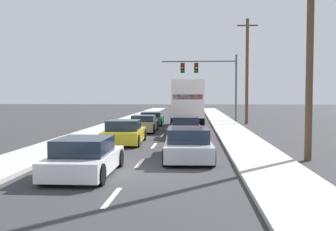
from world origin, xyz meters
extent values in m
plane|color=#333335|center=(0.00, 25.00, 0.00)|extent=(140.00, 140.00, 0.00)
cube|color=#B2AFA8|center=(4.72, 20.00, 0.07)|extent=(2.35, 80.00, 0.14)
cube|color=#B2AFA8|center=(-4.72, 20.00, 0.07)|extent=(2.35, 80.00, 0.14)
cube|color=silver|center=(0.00, -3.52, 0.00)|extent=(0.14, 2.00, 0.01)
cube|color=silver|center=(0.00, 1.48, 0.00)|extent=(0.14, 2.00, 0.01)
cube|color=silver|center=(0.00, 6.48, 0.00)|extent=(0.14, 2.00, 0.01)
cube|color=silver|center=(0.00, 11.48, 0.00)|extent=(0.14, 2.00, 0.01)
cube|color=silver|center=(0.00, 16.48, 0.00)|extent=(0.14, 2.00, 0.01)
cube|color=silver|center=(0.00, 21.48, 0.00)|extent=(0.14, 2.00, 0.01)
cube|color=silver|center=(0.00, 26.48, 0.00)|extent=(0.14, 2.00, 0.01)
cube|color=silver|center=(0.00, 31.48, 0.00)|extent=(0.14, 2.00, 0.01)
cube|color=silver|center=(0.00, 36.48, 0.00)|extent=(0.14, 2.00, 0.01)
cube|color=silver|center=(0.00, 41.48, 0.00)|extent=(0.14, 2.00, 0.01)
cube|color=silver|center=(0.00, 46.48, 0.00)|extent=(0.14, 2.00, 0.01)
cube|color=#196B38|center=(-1.72, 20.66, 0.43)|extent=(2.07, 4.73, 0.57)
cube|color=#192333|center=(-1.71, 20.41, 0.92)|extent=(1.74, 2.17, 0.41)
cylinder|color=black|center=(-2.68, 22.41, 0.32)|extent=(0.25, 0.65, 0.64)
cylinder|color=black|center=(-0.91, 22.48, 0.32)|extent=(0.25, 0.65, 0.64)
cylinder|color=black|center=(-2.53, 18.85, 0.32)|extent=(0.25, 0.65, 0.64)
cylinder|color=black|center=(-0.77, 18.92, 0.32)|extent=(0.25, 0.65, 0.64)
cube|color=tan|center=(-1.54, 14.02, 0.45)|extent=(1.79, 4.19, 0.62)
cube|color=#192333|center=(-1.54, 14.03, 0.96)|extent=(1.55, 1.97, 0.41)
cylinder|color=black|center=(-2.37, 15.54, 0.32)|extent=(0.23, 0.64, 0.64)
cylinder|color=black|center=(-0.75, 15.56, 0.32)|extent=(0.23, 0.64, 0.64)
cylinder|color=black|center=(-2.33, 12.47, 0.32)|extent=(0.23, 0.64, 0.64)
cylinder|color=black|center=(-0.71, 12.49, 0.32)|extent=(0.23, 0.64, 0.64)
cube|color=yellow|center=(-1.67, 7.31, 0.45)|extent=(1.97, 4.17, 0.62)
cube|color=#192333|center=(-1.66, 7.00, 1.02)|extent=(1.69, 1.83, 0.52)
cylinder|color=black|center=(-2.58, 8.80, 0.32)|extent=(0.23, 0.64, 0.64)
cylinder|color=black|center=(-0.82, 8.84, 0.32)|extent=(0.23, 0.64, 0.64)
cylinder|color=black|center=(-2.51, 5.77, 0.32)|extent=(0.23, 0.64, 0.64)
cylinder|color=black|center=(-0.75, 5.81, 0.32)|extent=(0.23, 0.64, 0.64)
cube|color=white|center=(-1.48, -0.83, 0.42)|extent=(1.85, 4.02, 0.56)
cube|color=#192333|center=(-1.47, -0.98, 0.97)|extent=(1.62, 2.07, 0.53)
cylinder|color=black|center=(-2.34, 0.62, 0.32)|extent=(0.22, 0.64, 0.64)
cylinder|color=black|center=(-0.63, 0.63, 0.32)|extent=(0.22, 0.64, 0.64)
cylinder|color=black|center=(-2.32, -2.29, 0.32)|extent=(0.22, 0.64, 0.64)
cylinder|color=black|center=(-0.61, -2.28, 0.32)|extent=(0.22, 0.64, 0.64)
cube|color=white|center=(1.52, 17.19, 2.33)|extent=(2.52, 5.80, 2.76)
cube|color=red|center=(1.59, 14.34, 2.47)|extent=(2.14, 0.09, 0.36)
cube|color=#141E4C|center=(1.42, 21.07, 1.42)|extent=(2.33, 2.07, 2.24)
cylinder|color=black|center=(0.28, 21.04, 0.48)|extent=(0.32, 0.97, 0.96)
cylinder|color=black|center=(2.56, 21.10, 0.48)|extent=(0.32, 0.97, 0.96)
cylinder|color=black|center=(0.41, 16.01, 0.48)|extent=(0.32, 0.97, 0.96)
cylinder|color=black|center=(2.68, 16.07, 0.48)|extent=(0.32, 0.97, 0.96)
cube|color=maroon|center=(1.52, 10.86, 0.46)|extent=(1.92, 4.49, 0.64)
cube|color=#192333|center=(1.52, 10.75, 1.03)|extent=(1.64, 2.35, 0.50)
cylinder|color=black|center=(0.64, 12.50, 0.32)|extent=(0.24, 0.65, 0.64)
cylinder|color=black|center=(2.29, 12.56, 0.32)|extent=(0.24, 0.65, 0.64)
cylinder|color=black|center=(0.74, 9.17, 0.32)|extent=(0.24, 0.65, 0.64)
cylinder|color=black|center=(2.40, 9.22, 0.32)|extent=(0.24, 0.65, 0.64)
cube|color=#B7BABF|center=(1.82, 2.63, 0.44)|extent=(2.02, 4.69, 0.60)
cube|color=#192333|center=(1.83, 2.41, 1.01)|extent=(1.71, 2.42, 0.54)
cylinder|color=black|center=(0.89, 4.35, 0.32)|extent=(0.25, 0.65, 0.64)
cylinder|color=black|center=(2.60, 4.42, 0.32)|extent=(0.25, 0.65, 0.64)
cylinder|color=black|center=(1.03, 0.84, 0.32)|extent=(0.25, 0.65, 0.64)
cylinder|color=black|center=(2.74, 0.91, 0.32)|extent=(0.25, 0.65, 0.64)
cylinder|color=#595B56|center=(6.15, 25.45, 3.30)|extent=(0.20, 0.20, 6.60)
cylinder|color=#595B56|center=(2.46, 25.45, 5.94)|extent=(7.38, 0.14, 0.14)
cube|color=black|center=(2.22, 25.45, 5.29)|extent=(0.40, 0.56, 0.95)
sphere|color=red|center=(2.22, 25.14, 5.59)|extent=(0.20, 0.20, 0.20)
sphere|color=orange|center=(2.22, 25.14, 5.29)|extent=(0.20, 0.20, 0.20)
sphere|color=green|center=(2.22, 25.14, 4.99)|extent=(0.20, 0.20, 0.20)
cube|color=black|center=(0.87, 25.45, 5.29)|extent=(0.40, 0.56, 0.95)
sphere|color=red|center=(0.87, 25.14, 5.59)|extent=(0.20, 0.20, 0.20)
sphere|color=orange|center=(0.87, 25.14, 5.29)|extent=(0.20, 0.20, 0.20)
sphere|color=green|center=(0.87, 25.14, 4.99)|extent=(0.20, 0.20, 0.20)
cylinder|color=brown|center=(6.59, 2.48, 5.25)|extent=(0.28, 0.28, 10.50)
cylinder|color=brown|center=(6.73, 21.85, 4.69)|extent=(0.28, 0.28, 9.38)
cube|color=brown|center=(6.73, 21.85, 8.78)|extent=(1.80, 0.12, 0.12)
camera|label=1|loc=(2.10, -13.09, 2.61)|focal=41.20mm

